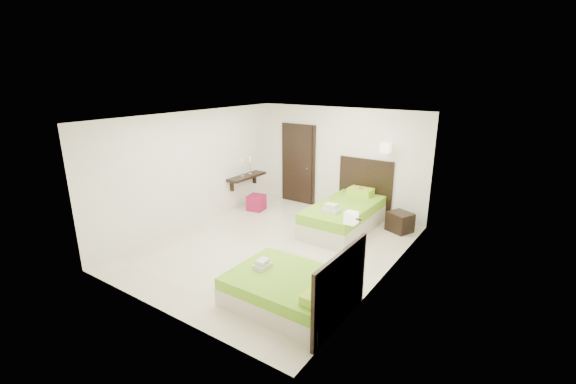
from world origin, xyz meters
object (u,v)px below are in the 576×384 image
Objects in this scene: bed_single at (346,214)px; nightstand at (400,222)px; ottoman at (256,203)px; bed_double at (293,290)px.

bed_single is 1.20m from nightstand.
bed_single is 5.80× the size of ottoman.
bed_single is at bearing -131.46° from nightstand.
bed_single is 4.67× the size of nightstand.
ottoman is at bearing -176.08° from bed_single.
nightstand is (0.37, 3.75, -0.05)m from bed_double.
bed_double reaches higher than ottoman.
nightstand is 3.59m from ottoman.
bed_single reaches higher than bed_double.
bed_single is 2.45m from ottoman.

